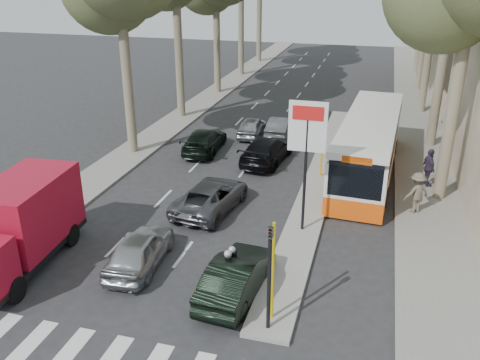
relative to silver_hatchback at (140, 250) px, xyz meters
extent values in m
plane|color=#28282B|center=(2.12, -0.83, -0.69)|extent=(120.00, 120.00, 0.00)
cube|color=gray|center=(10.72, 24.17, -0.63)|extent=(3.20, 70.00, 0.12)
cube|color=gray|center=(-5.88, 27.17, -0.63)|extent=(2.40, 64.00, 0.12)
cube|color=gray|center=(5.37, 10.17, -0.61)|extent=(1.50, 26.00, 0.16)
cylinder|color=yellow|center=(5.37, -1.83, 1.06)|extent=(0.10, 0.10, 3.50)
cylinder|color=yellow|center=(5.37, 4.17, 1.06)|extent=(0.10, 0.10, 3.50)
cylinder|color=yellow|center=(5.37, 10.17, 1.06)|extent=(0.10, 0.10, 3.50)
cylinder|color=black|center=(5.37, 4.17, 1.91)|extent=(0.12, 0.12, 5.20)
cube|color=white|center=(5.37, 4.17, 3.91)|extent=(1.50, 0.10, 2.00)
cube|color=red|center=(5.37, 4.11, 4.46)|extent=(1.20, 0.02, 0.55)
cylinder|color=black|center=(5.37, -2.33, 0.91)|extent=(0.12, 0.12, 3.20)
imported|color=black|center=(5.37, -2.33, 2.41)|extent=(0.16, 0.41, 1.00)
cylinder|color=#6B604C|center=(-5.88, 11.17, 3.51)|extent=(0.56, 0.56, 8.40)
cylinder|color=#6B604C|center=(-5.98, 19.17, 3.79)|extent=(0.56, 0.56, 8.96)
cylinder|color=#6B604C|center=(-5.78, 27.17, 3.37)|extent=(0.56, 0.56, 8.12)
cylinder|color=#6B604C|center=(-5.88, 35.17, 4.07)|extent=(0.56, 0.56, 9.52)
cylinder|color=#6B604C|center=(-5.98, 43.17, 3.65)|extent=(0.56, 0.56, 8.68)
cylinder|color=#6B604C|center=(11.12, 9.17, 3.51)|extent=(0.56, 0.56, 8.40)
cylinder|color=#6B604C|center=(11.22, 17.17, 3.93)|extent=(0.56, 0.56, 9.24)
cylinder|color=#6B604C|center=(11.02, 25.17, 3.23)|extent=(0.56, 0.56, 7.84)
cylinder|color=#6B604C|center=(11.12, 33.17, 3.79)|extent=(0.56, 0.56, 8.96)
cylinder|color=#6B604C|center=(11.22, 41.17, 3.51)|extent=(0.56, 0.56, 8.40)
imported|color=#A6A9AE|center=(0.00, 0.00, 0.00)|extent=(1.90, 4.13, 1.37)
imported|color=black|center=(3.92, -0.73, 0.02)|extent=(1.82, 4.38, 1.41)
imported|color=#4D4E55|center=(1.02, 5.17, -0.02)|extent=(2.78, 5.01, 1.33)
imported|color=black|center=(2.10, 11.83, 0.03)|extent=(2.52, 5.13, 1.43)
imported|color=#A7A9AF|center=(0.10, 16.19, -0.06)|extent=(1.62, 3.71, 1.24)
imported|color=#55575D|center=(1.93, 16.66, -0.05)|extent=(1.40, 3.87, 1.27)
imported|color=black|center=(-1.88, 12.57, -0.01)|extent=(2.18, 4.75, 1.35)
cube|color=black|center=(-4.18, -1.20, -0.14)|extent=(2.66, 6.10, 0.25)
cylinder|color=black|center=(-3.03, -3.09, -0.24)|extent=(0.37, 0.91, 0.89)
cylinder|color=black|center=(-5.32, 0.50, -0.24)|extent=(0.37, 0.91, 0.89)
cylinder|color=black|center=(-3.34, 0.66, -0.24)|extent=(0.37, 0.91, 0.89)
cube|color=maroon|center=(-4.25, -0.41, 1.25)|extent=(2.61, 4.33, 2.47)
cube|color=#F1550D|center=(7.64, 11.53, -0.11)|extent=(3.29, 12.06, 0.93)
cube|color=silver|center=(7.64, 11.53, 1.13)|extent=(3.29, 12.06, 1.56)
cube|color=black|center=(7.64, 11.53, 1.44)|extent=(3.28, 11.59, 0.88)
cube|color=silver|center=(7.64, 11.53, 2.27)|extent=(3.29, 12.06, 0.31)
cube|color=black|center=(7.29, 5.60, 1.29)|extent=(2.28, 0.19, 1.56)
cube|color=#F1550D|center=(7.29, 5.60, 2.20)|extent=(1.25, 0.13, 0.33)
cylinder|color=black|center=(6.24, 7.79, -0.22)|extent=(0.35, 1.01, 1.00)
cylinder|color=black|center=(8.59, 7.65, -0.22)|extent=(0.35, 1.01, 1.00)
cylinder|color=black|center=(6.67, 15.17, -0.22)|extent=(0.35, 1.01, 1.00)
cylinder|color=black|center=(9.02, 15.03, -0.22)|extent=(0.35, 1.01, 1.00)
cylinder|color=black|center=(3.56, -1.42, -0.39)|extent=(0.14, 0.59, 0.58)
cylinder|color=black|center=(3.67, -0.06, -0.39)|extent=(0.14, 0.59, 0.58)
cylinder|color=silver|center=(3.56, -1.36, -0.05)|extent=(0.09, 0.37, 0.73)
cube|color=black|center=(3.62, -0.70, -0.28)|extent=(0.26, 0.70, 0.27)
cube|color=black|center=(3.60, -0.88, -0.03)|extent=(0.31, 0.43, 0.20)
cube|color=black|center=(3.64, -0.43, -0.09)|extent=(0.30, 0.61, 0.11)
cylinder|color=silver|center=(3.57, -1.30, 0.24)|extent=(0.56, 0.08, 0.04)
imported|color=black|center=(3.62, -0.70, 0.12)|extent=(0.59, 0.41, 1.53)
imported|color=black|center=(3.65, -0.33, 0.08)|extent=(0.73, 0.45, 1.43)
sphere|color=#B2B2B7|center=(3.62, -0.74, 0.84)|extent=(0.25, 0.25, 0.25)
sphere|color=#B2B2B7|center=(3.65, -0.36, 0.79)|extent=(0.25, 0.25, 0.25)
imported|color=#3E314A|center=(10.63, 10.42, 0.40)|extent=(0.91, 1.25, 1.93)
imported|color=#665C4D|center=(9.94, 7.19, 0.37)|extent=(1.31, 1.11, 1.88)
camera|label=1|loc=(7.90, -14.57, 9.65)|focal=38.00mm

